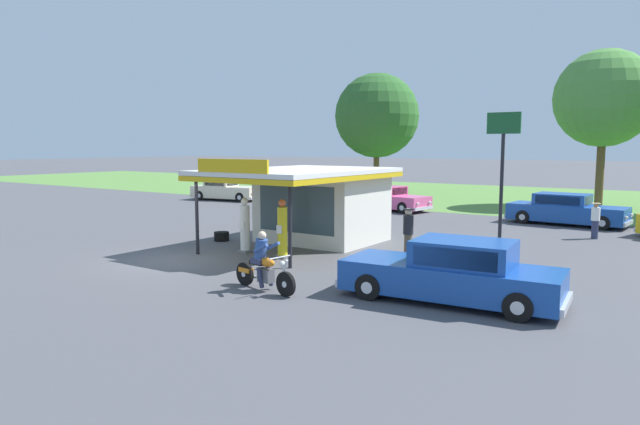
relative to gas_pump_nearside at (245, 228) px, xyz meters
name	(u,v)px	position (x,y,z in m)	size (l,w,h in m)	color
ground_plane	(175,260)	(-1.03, -2.36, -0.90)	(300.00, 300.00, 0.00)	#4C4C51
grass_verge_strip	(477,196)	(-1.03, 27.64, -0.90)	(120.00, 24.00, 0.01)	#56843D
service_station_kiosk	(317,200)	(0.85, 3.31, 0.80)	(5.02, 7.30, 3.38)	silver
gas_pump_nearside	(245,228)	(0.00, 0.00, 0.00)	(0.44, 0.44, 1.97)	slate
gas_pump_offside	(282,231)	(1.70, 0.00, 0.02)	(0.44, 0.44, 2.01)	slate
motorcycle_with_rider	(264,266)	(4.01, -3.73, -0.25)	(2.29, 0.75, 1.58)	black
featured_classic_sedan	(453,273)	(8.51, -1.95, -0.20)	(5.56, 2.33, 1.55)	#19479E
parked_car_back_row_centre_left	(566,210)	(7.96, 14.23, -0.20)	(5.62, 2.31, 1.51)	#19479E
parked_car_back_row_right	(388,199)	(-2.11, 15.03, -0.25)	(5.42, 2.74, 1.44)	#E55993
parked_car_back_row_centre	(226,191)	(-14.49, 14.05, -0.22)	(5.35, 2.53, 1.49)	beige
parked_car_second_row_spare	(310,192)	(-8.90, 16.44, -0.22)	(5.76, 2.66, 1.52)	#E55993
bystander_leaning_by_kiosk	(408,232)	(5.43, 2.01, 0.05)	(0.39, 0.39, 1.76)	brown
bystander_chatting_near_pumps	(595,220)	(9.83, 10.40, -0.11)	(0.34, 0.34, 1.50)	#2D3351
tree_oak_centre	(607,100)	(8.11, 24.21, 5.71)	(6.01, 6.01, 9.75)	brown
tree_oak_left	(379,118)	(-7.59, 23.91, 5.08)	(6.45, 6.45, 9.36)	brown
roadside_pole_sign	(502,160)	(7.88, 3.90, 2.43)	(1.10, 0.12, 4.90)	black
spare_tire_stack	(222,236)	(-2.50, 1.36, -0.72)	(0.60, 0.60, 0.36)	black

